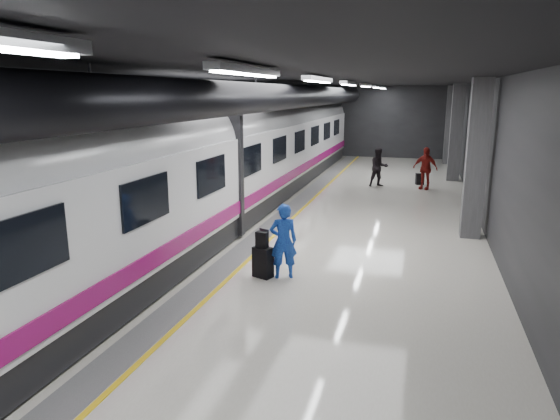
% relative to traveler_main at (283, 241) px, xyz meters
% --- Properties ---
extents(ground, '(40.00, 40.00, 0.00)m').
position_rel_traveler_main_xyz_m(ground, '(-0.21, 2.69, -0.86)').
color(ground, silver).
rests_on(ground, ground).
extents(platform_hall, '(10.02, 40.02, 4.51)m').
position_rel_traveler_main_xyz_m(platform_hall, '(-0.50, 3.64, 2.68)').
color(platform_hall, black).
rests_on(platform_hall, ground).
extents(train, '(3.05, 38.00, 4.05)m').
position_rel_traveler_main_xyz_m(train, '(-3.46, 2.69, 1.21)').
color(train, black).
rests_on(train, ground).
extents(traveler_main, '(0.74, 0.63, 1.71)m').
position_rel_traveler_main_xyz_m(traveler_main, '(0.00, 0.00, 0.00)').
color(traveler_main, blue).
rests_on(traveler_main, ground).
extents(suitcase_main, '(0.50, 0.41, 0.70)m').
position_rel_traveler_main_xyz_m(suitcase_main, '(-0.45, -0.11, -0.50)').
color(suitcase_main, black).
rests_on(suitcase_main, ground).
extents(shoulder_bag, '(0.29, 0.20, 0.36)m').
position_rel_traveler_main_xyz_m(shoulder_bag, '(-0.47, -0.11, 0.03)').
color(shoulder_bag, black).
rests_on(shoulder_bag, suitcase_main).
extents(traveler_far_a, '(1.03, 0.94, 1.73)m').
position_rel_traveler_main_xyz_m(traveler_far_a, '(1.05, 12.05, 0.01)').
color(traveler_far_a, black).
rests_on(traveler_far_a, ground).
extents(traveler_far_b, '(1.16, 0.79, 1.82)m').
position_rel_traveler_main_xyz_m(traveler_far_b, '(3.03, 11.97, 0.06)').
color(traveler_far_b, maroon).
rests_on(traveler_far_b, ground).
extents(suitcase_far, '(0.40, 0.32, 0.52)m').
position_rel_traveler_main_xyz_m(suitcase_far, '(2.84, 13.04, -0.60)').
color(suitcase_far, black).
rests_on(suitcase_far, ground).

